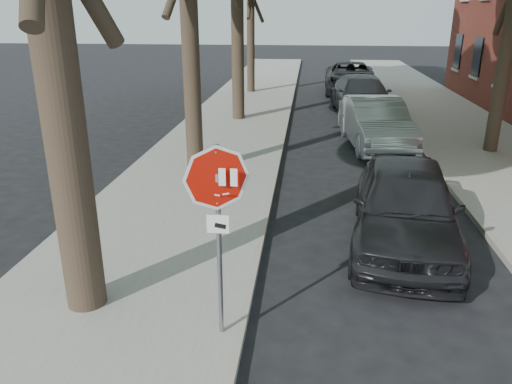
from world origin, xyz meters
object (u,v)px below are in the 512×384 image
car_c (362,96)px  car_d (351,78)px  car_a (405,205)px  car_b (375,123)px  stop_sign (218,206)px

car_c → car_d: car_d is taller
car_a → car_d: bearing=96.2°
car_a → car_b: size_ratio=0.98×
car_b → car_a: bearing=-98.9°
stop_sign → car_d: bearing=81.5°
car_b → car_d: 11.27m
stop_sign → car_b: size_ratio=0.55×
car_b → car_d: size_ratio=0.83×
stop_sign → car_d: stop_sign is taller
car_d → car_c: bearing=-88.4°
car_d → stop_sign: bearing=-97.2°
stop_sign → car_c: size_ratio=0.48×
car_b → car_c: 5.39m
stop_sign → car_a: size_ratio=0.56×
stop_sign → car_b: stop_sign is taller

